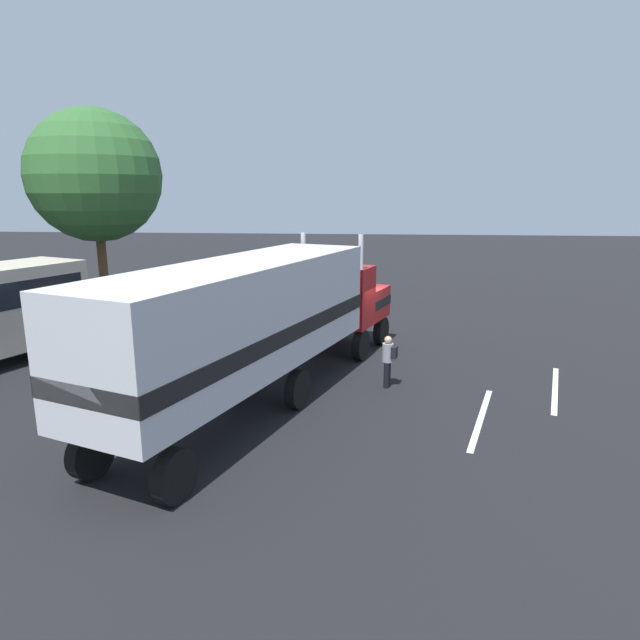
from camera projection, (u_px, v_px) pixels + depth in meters
name	position (u px, v px, depth m)	size (l,w,h in m)	color
ground_plane	(357.00, 352.00, 20.68)	(120.00, 120.00, 0.00)	black
lane_stripe_near	(481.00, 418.00, 14.60)	(4.40, 0.16, 0.01)	silver
lane_stripe_mid	(555.00, 389.00, 16.71)	(4.40, 0.16, 0.01)	silver
semi_truck	(264.00, 315.00, 15.28)	(14.16, 7.12, 4.50)	#B21919
person_bystander	(388.00, 359.00, 16.72)	(0.37, 0.48, 1.63)	black
tree_left	(95.00, 176.00, 25.87)	(6.23, 6.23, 9.78)	brown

